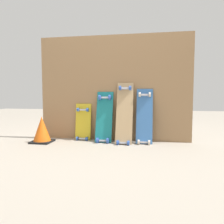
% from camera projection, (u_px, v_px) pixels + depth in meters
% --- Properties ---
extents(ground_plane, '(12.00, 12.00, 0.00)m').
position_uv_depth(ground_plane, '(113.00, 141.00, 3.15)').
color(ground_plane, '#A89E8E').
extents(plywood_wall_panel, '(2.19, 0.04, 1.51)m').
position_uv_depth(plywood_wall_panel, '(114.00, 88.00, 3.15)').
color(plywood_wall_panel, '#99724C').
rests_on(plywood_wall_panel, ground).
extents(skateboard_yellow, '(0.23, 0.14, 0.60)m').
position_uv_depth(skateboard_yellow, '(83.00, 124.00, 3.20)').
color(skateboard_yellow, gold).
rests_on(skateboard_yellow, ground).
extents(skateboard_teal, '(0.23, 0.26, 0.77)m').
position_uv_depth(skateboard_teal, '(104.00, 119.00, 3.08)').
color(skateboard_teal, '#197A7F').
rests_on(skateboard_teal, ground).
extents(skateboard_natural, '(0.23, 0.32, 0.90)m').
position_uv_depth(skateboard_natural, '(124.00, 115.00, 2.99)').
color(skateboard_natural, tan).
rests_on(skateboard_natural, ground).
extents(skateboard_blue, '(0.22, 0.25, 0.81)m').
position_uv_depth(skateboard_blue, '(144.00, 118.00, 2.98)').
color(skateboard_blue, '#386BAD').
rests_on(skateboard_blue, ground).
extents(traffic_cone, '(0.27, 0.27, 0.36)m').
position_uv_depth(traffic_cone, '(42.00, 130.00, 3.03)').
color(traffic_cone, black).
rests_on(traffic_cone, ground).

